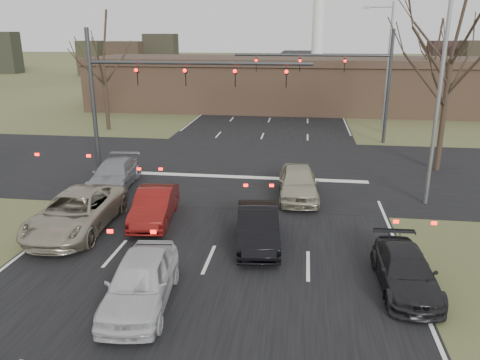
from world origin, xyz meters
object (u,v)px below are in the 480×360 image
(streetlight_right_near, at_px, (436,84))
(streetlight_right_far, at_px, (386,61))
(mast_arm_near, at_px, (149,84))
(car_grey_ahead, at_px, (114,174))
(building, at_px, (294,84))
(mast_arm_far, at_px, (349,73))
(car_white_sedan, at_px, (141,281))
(car_red_ahead, at_px, (155,206))
(car_silver_suv, at_px, (76,212))
(car_black_hatch, at_px, (258,227))
(car_silver_ahead, at_px, (298,182))
(car_charcoal_sedan, at_px, (405,271))

(streetlight_right_near, bearing_deg, streetlight_right_far, 88.32)
(mast_arm_near, bearing_deg, streetlight_right_far, 43.89)
(car_grey_ahead, bearing_deg, streetlight_right_near, -7.17)
(building, relative_size, mast_arm_near, 3.50)
(mast_arm_far, bearing_deg, building, 105.58)
(car_white_sedan, xyz_separation_m, car_red_ahead, (-1.58, 6.27, -0.06))
(mast_arm_far, xyz_separation_m, car_silver_suv, (-12.02, -18.14, -4.22))
(building, distance_m, car_black_hatch, 33.52)
(car_black_hatch, bearing_deg, car_grey_ahead, 136.92)
(streetlight_right_near, height_order, car_silver_ahead, streetlight_right_near)
(building, height_order, mast_arm_near, mast_arm_near)
(mast_arm_far, xyz_separation_m, car_red_ahead, (-9.18, -16.76, -4.32))
(streetlight_right_far, distance_m, car_grey_ahead, 23.44)
(car_charcoal_sedan, distance_m, car_silver_ahead, 8.80)
(mast_arm_far, distance_m, car_white_sedan, 24.62)
(car_black_hatch, bearing_deg, streetlight_right_far, 63.91)
(car_silver_suv, distance_m, car_white_sedan, 6.59)
(mast_arm_far, relative_size, streetlight_right_near, 1.11)
(building, relative_size, car_white_sedan, 9.56)
(mast_arm_near, height_order, car_silver_ahead, mast_arm_near)
(building, bearing_deg, car_charcoal_sedan, -82.88)
(streetlight_right_near, distance_m, streetlight_right_far, 17.01)
(mast_arm_near, height_order, car_charcoal_sedan, mast_arm_near)
(car_charcoal_sedan, bearing_deg, car_white_sedan, -167.56)
(car_white_sedan, bearing_deg, streetlight_right_near, 38.61)
(car_grey_ahead, bearing_deg, streetlight_right_far, 40.72)
(car_grey_ahead, bearing_deg, car_silver_ahead, -7.88)
(streetlight_right_near, xyz_separation_m, car_charcoal_sedan, (-2.32, -8.04, -4.98))
(car_silver_ahead, bearing_deg, car_silver_suv, -153.11)
(car_silver_ahead, bearing_deg, car_white_sedan, -117.17)
(car_charcoal_sedan, distance_m, car_red_ahead, 10.42)
(streetlight_right_far, height_order, car_red_ahead, streetlight_right_far)
(car_silver_suv, bearing_deg, building, 74.83)
(car_red_ahead, bearing_deg, building, 74.71)
(streetlight_right_far, distance_m, car_charcoal_sedan, 25.68)
(car_charcoal_sedan, bearing_deg, car_silver_suv, 165.09)
(mast_arm_far, height_order, car_red_ahead, mast_arm_far)
(car_grey_ahead, bearing_deg, mast_arm_far, 39.15)
(building, distance_m, car_charcoal_sedan, 36.37)
(car_red_ahead, bearing_deg, car_grey_ahead, 123.64)
(building, relative_size, car_black_hatch, 9.72)
(car_white_sedan, height_order, car_black_hatch, car_white_sedan)
(streetlight_right_near, height_order, car_white_sedan, streetlight_right_near)
(car_white_sedan, xyz_separation_m, car_charcoal_sedan, (7.92, 1.99, -0.15))
(streetlight_right_near, bearing_deg, mast_arm_far, 101.47)
(car_black_hatch, bearing_deg, streetlight_right_near, 29.95)
(mast_arm_far, xyz_separation_m, car_white_sedan, (-7.60, -23.03, -4.26))
(building, height_order, car_black_hatch, building)
(streetlight_right_far, bearing_deg, mast_arm_far, -128.11)
(streetlight_right_near, height_order, streetlight_right_far, same)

